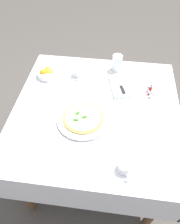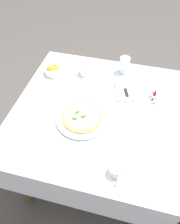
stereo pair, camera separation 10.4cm
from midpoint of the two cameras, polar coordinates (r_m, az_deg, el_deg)
ground_plane at (r=2.00m, az=2.93°, el=-13.52°), size 8.00×8.00×0.00m
dining_table at (r=1.49m, az=3.83°, el=-2.79°), size 1.07×1.07×0.74m
pizza_plate at (r=1.32m, az=0.21°, el=-1.72°), size 0.33×0.33×0.02m
pizza at (r=1.31m, az=0.19°, el=-1.34°), size 0.25×0.25×0.02m
coffee_cup_far_left at (r=1.61m, az=0.42°, el=10.73°), size 0.13×0.13×0.07m
coffee_cup_near_right at (r=1.13m, az=9.75°, el=-15.24°), size 0.13×0.13×0.06m
water_glass_left_edge at (r=1.66m, az=10.93°, el=11.94°), size 0.07×0.07×0.12m
napkin_folded at (r=1.53m, az=11.15°, el=5.88°), size 0.24×0.18×0.02m
dinner_knife at (r=1.52m, az=11.21°, el=6.34°), size 0.19×0.08×0.01m
citrus_bowl at (r=1.65m, az=-7.69°, el=10.96°), size 0.15×0.15×0.07m
hot_sauce_bottle at (r=1.50m, az=18.65°, el=4.06°), size 0.02×0.02×0.08m
salt_shaker at (r=1.52m, az=18.23°, el=4.62°), size 0.03×0.03×0.06m
pepper_shaker at (r=1.48m, az=18.91°, el=3.00°), size 0.03×0.03×0.06m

